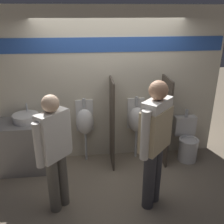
# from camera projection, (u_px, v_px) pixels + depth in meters

# --- Properties ---
(ground_plane) EXTENTS (16.00, 16.00, 0.00)m
(ground_plane) POSITION_uv_depth(u_px,v_px,m) (113.00, 171.00, 4.36)
(ground_plane) COLOR gray
(display_wall) EXTENTS (3.98, 0.07, 2.70)m
(display_wall) POSITION_uv_depth(u_px,v_px,m) (109.00, 87.00, 4.40)
(display_wall) COLOR beige
(display_wall) RESTS_ON ground_plane
(sink_counter) EXTENTS (0.91, 0.58, 0.88)m
(sink_counter) POSITION_uv_depth(u_px,v_px,m) (26.00, 146.00, 4.30)
(sink_counter) COLOR gray
(sink_counter) RESTS_ON ground_plane
(sink_basin) EXTENTS (0.43, 0.43, 0.26)m
(sink_basin) POSITION_uv_depth(u_px,v_px,m) (26.00, 118.00, 4.17)
(sink_basin) COLOR white
(sink_basin) RESTS_ON sink_counter
(cell_phone) EXTENTS (0.07, 0.14, 0.01)m
(cell_phone) POSITION_uv_depth(u_px,v_px,m) (38.00, 125.00, 4.05)
(cell_phone) COLOR black
(cell_phone) RESTS_ON sink_counter
(divider_near_counter) EXTENTS (0.03, 0.56, 1.57)m
(divider_near_counter) POSITION_uv_depth(u_px,v_px,m) (112.00, 124.00, 4.33)
(divider_near_counter) COLOR #4C4238
(divider_near_counter) RESTS_ON ground_plane
(divider_mid) EXTENTS (0.03, 0.56, 1.57)m
(divider_mid) POSITION_uv_depth(u_px,v_px,m) (164.00, 121.00, 4.42)
(divider_mid) COLOR #4C4238
(divider_mid) RESTS_ON ground_plane
(urinal_near_counter) EXTENTS (0.32, 0.26, 1.18)m
(urinal_near_counter) POSITION_uv_depth(u_px,v_px,m) (85.00, 122.00, 4.43)
(urinal_near_counter) COLOR silver
(urinal_near_counter) RESTS_ON ground_plane
(urinal_far) EXTENTS (0.32, 0.26, 1.18)m
(urinal_far) POSITION_uv_depth(u_px,v_px,m) (137.00, 119.00, 4.53)
(urinal_far) COLOR silver
(urinal_far) RESTS_ON ground_plane
(toilet) EXTENTS (0.40, 0.53, 0.92)m
(toilet) POSITION_uv_depth(u_px,v_px,m) (187.00, 142.00, 4.65)
(toilet) COLOR white
(toilet) RESTS_ON ground_plane
(person_in_vest) EXTENTS (0.51, 0.51, 1.83)m
(person_in_vest) POSITION_uv_depth(u_px,v_px,m) (155.00, 138.00, 3.25)
(person_in_vest) COLOR #3D3D42
(person_in_vest) RESTS_ON ground_plane
(person_with_lanyard) EXTENTS (0.43, 0.46, 1.68)m
(person_with_lanyard) POSITION_uv_depth(u_px,v_px,m) (55.00, 150.00, 3.24)
(person_with_lanyard) COLOR #666056
(person_with_lanyard) RESTS_ON ground_plane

